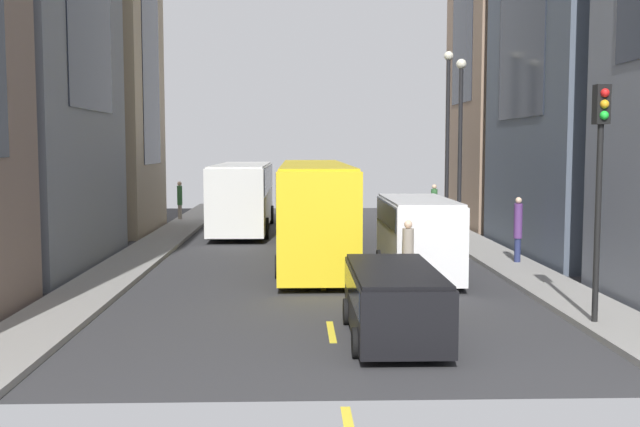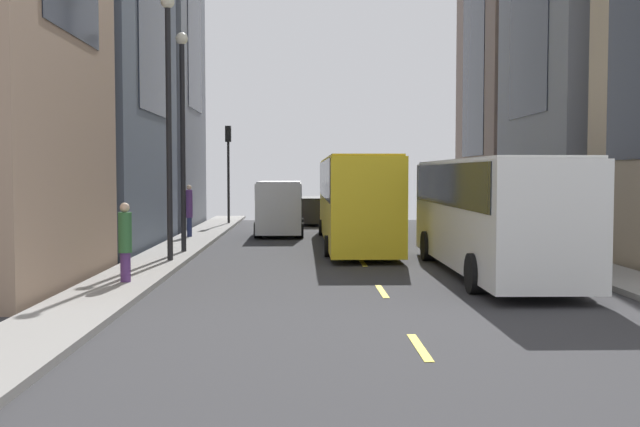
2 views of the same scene
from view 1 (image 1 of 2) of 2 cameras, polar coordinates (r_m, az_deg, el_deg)
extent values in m
plane|color=#333335|center=(32.20, -0.35, -2.45)|extent=(39.38, 39.38, 0.00)
cube|color=gray|center=(32.73, -12.23, -2.31)|extent=(1.92, 44.00, 0.15)
cube|color=gray|center=(33.05, 11.41, -2.23)|extent=(1.92, 44.00, 0.15)
cube|color=yellow|center=(17.45, 0.86, -8.91)|extent=(0.16, 2.00, 0.01)
cube|color=yellow|center=(23.31, 0.19, -5.34)|extent=(0.16, 2.00, 0.01)
cube|color=yellow|center=(29.23, -0.21, -3.21)|extent=(0.16, 2.00, 0.01)
cube|color=yellow|center=(35.18, -0.47, -1.80)|extent=(0.16, 2.00, 0.01)
cube|color=yellow|center=(41.14, -0.66, -0.80)|extent=(0.16, 2.00, 0.01)
cube|color=yellow|center=(47.11, -0.80, -0.05)|extent=(0.16, 2.00, 0.01)
cube|color=yellow|center=(53.09, -0.90, 0.53)|extent=(0.16, 2.00, 0.01)
cube|color=tan|center=(39.11, -18.00, 9.64)|extent=(7.32, 7.51, 14.99)
cube|color=#1E232D|center=(39.11, -18.00, 9.64)|extent=(7.39, 4.13, 8.24)
cube|color=silver|center=(37.97, -5.83, 1.36)|extent=(2.55, 11.27, 3.00)
cube|color=black|center=(37.92, -5.84, 2.64)|extent=(2.60, 10.37, 1.20)
cube|color=beige|center=(37.90, -5.85, 3.69)|extent=(2.45, 10.82, 0.08)
cylinder|color=black|center=(41.63, -7.08, -0.08)|extent=(0.46, 1.00, 1.00)
cylinder|color=black|center=(41.48, -3.85, -0.08)|extent=(0.46, 1.00, 1.00)
cylinder|color=black|center=(34.72, -8.15, -1.12)|extent=(0.46, 1.00, 1.00)
cylinder|color=black|center=(34.53, -4.28, -1.12)|extent=(0.46, 1.00, 1.00)
cube|color=yellow|center=(28.64, -0.47, 0.35)|extent=(2.45, 14.68, 3.30)
cube|color=black|center=(28.58, -0.47, 2.06)|extent=(2.50, 13.50, 1.48)
cube|color=gold|center=(28.55, -0.47, 3.73)|extent=(2.35, 14.09, 0.08)
cylinder|color=black|center=(33.31, -2.58, -1.55)|extent=(0.44, 0.76, 0.76)
cylinder|color=black|center=(33.35, 1.29, -1.53)|extent=(0.44, 0.76, 0.76)
cylinder|color=black|center=(24.30, -2.89, -4.03)|extent=(0.44, 0.76, 0.76)
cylinder|color=black|center=(24.35, 2.43, -4.00)|extent=(0.44, 0.76, 0.76)
cube|color=white|center=(24.22, 7.40, -1.78)|extent=(2.05, 5.40, 2.30)
cube|color=black|center=(24.14, 7.42, 0.00)|extent=(2.09, 4.97, 0.69)
cube|color=silver|center=(24.11, 7.43, 1.03)|extent=(1.97, 5.19, 0.08)
cylinder|color=black|center=(25.87, 4.72, -3.53)|extent=(0.37, 0.72, 0.72)
cylinder|color=black|center=(26.15, 8.84, -3.48)|extent=(0.37, 0.72, 0.72)
cylinder|color=black|center=(22.59, 5.68, -4.79)|extent=(0.37, 0.72, 0.72)
cylinder|color=black|center=(22.91, 10.38, -4.71)|extent=(0.37, 0.72, 0.72)
cube|color=black|center=(16.70, 5.61, -6.66)|extent=(1.86, 4.63, 1.33)
cube|color=black|center=(16.64, 5.62, -5.52)|extent=(1.90, 4.26, 0.56)
cube|color=black|center=(16.57, 5.63, -4.27)|extent=(1.79, 4.44, 0.08)
cylinder|color=black|center=(18.13, 2.31, -7.40)|extent=(0.33, 0.62, 0.62)
cylinder|color=black|center=(18.32, 7.70, -7.30)|extent=(0.33, 0.62, 0.62)
cylinder|color=black|center=(15.35, 3.07, -9.71)|extent=(0.33, 0.62, 0.62)
cylinder|color=black|center=(15.58, 9.44, -9.55)|extent=(0.33, 0.62, 0.62)
cylinder|color=#593372|center=(40.93, 8.60, -0.15)|extent=(0.26, 0.26, 0.76)
cylinder|color=#336B38|center=(40.86, 8.61, 1.11)|extent=(0.35, 0.35, 1.04)
sphere|color=beige|center=(40.82, 8.63, 2.02)|extent=(0.25, 0.25, 0.25)
cylinder|color=gray|center=(43.13, -10.53, 0.12)|extent=(0.22, 0.22, 0.80)
cylinder|color=#336B38|center=(43.06, -10.55, 1.36)|extent=(0.29, 0.29, 1.06)
sphere|color=beige|center=(43.03, -10.57, 2.23)|extent=(0.25, 0.25, 0.25)
cylinder|color=navy|center=(27.60, 14.68, -2.69)|extent=(0.22, 0.22, 0.84)
cylinder|color=#593372|center=(27.48, 14.73, -0.55)|extent=(0.30, 0.30, 1.23)
sphere|color=beige|center=(27.42, 14.76, 0.97)|extent=(0.23, 0.23, 0.23)
cylinder|color=maroon|center=(21.09, 6.63, -5.45)|extent=(0.24, 0.24, 0.76)
cylinder|color=gray|center=(20.93, 6.66, -2.78)|extent=(0.31, 0.31, 1.22)
sphere|color=beige|center=(20.84, 6.68, -0.82)|extent=(0.23, 0.23, 0.23)
cylinder|color=black|center=(18.57, 20.22, -0.75)|extent=(0.14, 0.14, 4.58)
cube|color=black|center=(18.51, 20.49, 7.72)|extent=(0.32, 0.32, 0.90)
sphere|color=red|center=(18.36, 20.72, 8.52)|extent=(0.20, 0.20, 0.20)
sphere|color=orange|center=(18.35, 20.69, 7.74)|extent=(0.20, 0.20, 0.20)
sphere|color=green|center=(18.34, 20.67, 6.95)|extent=(0.20, 0.20, 0.20)
cylinder|color=black|center=(35.96, 9.59, 4.96)|extent=(0.18, 0.18, 8.08)
sphere|color=silver|center=(36.20, 9.69, 11.65)|extent=(0.44, 0.44, 0.44)
cylinder|color=black|center=(33.26, 10.52, 4.37)|extent=(0.18, 0.18, 7.41)
sphere|color=silver|center=(33.44, 10.63, 11.04)|extent=(0.44, 0.44, 0.44)
camera|label=2|loc=(59.46, 0.92, 3.86)|focal=41.87mm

